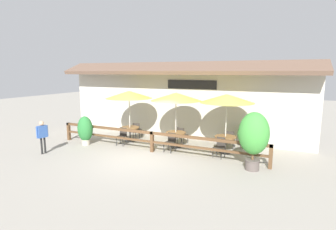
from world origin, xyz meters
TOP-DOWN VIEW (x-y plane):
  - ground_plane at (0.00, 0.00)m, footprint 60.00×60.00m
  - building_facade at (0.00, 4.10)m, footprint 14.28×1.49m
  - patio_railing at (0.00, 1.05)m, footprint 10.40×0.14m
  - patio_umbrella_near at (-1.98, 2.24)m, footprint 2.44×2.44m
  - dining_table_near at (-1.98, 2.24)m, footprint 0.99×0.99m
  - chair_near_streetside at (-1.96, 1.48)m, footprint 0.44×0.44m
  - chair_near_wallside at (-2.00, 3.00)m, footprint 0.49×0.49m
  - patio_umbrella_middle at (0.70, 2.19)m, footprint 2.44×2.44m
  - dining_table_middle at (0.70, 2.19)m, footprint 0.99×0.99m
  - chair_middle_streetside at (0.74, 1.45)m, footprint 0.48×0.48m
  - chair_middle_wallside at (0.73, 2.94)m, footprint 0.49×0.49m
  - patio_umbrella_far at (3.09, 2.39)m, footprint 2.44×2.44m
  - dining_table_far at (3.09, 2.39)m, footprint 0.99×0.99m
  - chair_far_streetside at (3.03, 1.62)m, footprint 0.49×0.49m
  - chair_far_wallside at (3.15, 3.15)m, footprint 0.43×0.43m
  - potted_plant_tall_tropical at (-3.63, 0.68)m, footprint 0.78×0.70m
  - potted_plant_entrance_palm at (4.51, 0.65)m, footprint 1.12×1.01m
  - potted_plant_corner_fern at (3.78, 3.55)m, footprint 0.71×0.64m
  - pedestrian at (-4.32, -1.27)m, footprint 0.26×0.53m

SIDE VIEW (x-z plane):
  - ground_plane at x=0.00m, z-range 0.00..0.00m
  - chair_near_streetside at x=-1.96m, z-range 0.05..0.92m
  - chair_near_wallside at x=-2.00m, z-range 0.05..0.92m
  - chair_middle_streetside at x=0.74m, z-range 0.05..0.92m
  - chair_middle_wallside at x=0.73m, z-range 0.05..0.92m
  - chair_far_streetside at x=3.03m, z-range 0.05..0.92m
  - chair_far_wallside at x=3.15m, z-range 0.05..0.92m
  - dining_table_near at x=-1.98m, z-range 0.23..0.99m
  - dining_table_middle at x=0.70m, z-range 0.23..0.99m
  - dining_table_far at x=3.09m, z-range 0.23..0.99m
  - potted_plant_corner_fern at x=3.78m, z-range 0.09..1.16m
  - patio_railing at x=0.00m, z-range 0.22..1.17m
  - potted_plant_tall_tropical at x=-3.63m, z-range 0.05..1.52m
  - pedestrian at x=-4.32m, z-range 0.22..1.73m
  - potted_plant_entrance_palm at x=4.51m, z-range 0.23..2.45m
  - building_facade at x=0.00m, z-range 0.05..4.28m
  - patio_umbrella_near at x=-1.98m, z-range 1.13..3.86m
  - patio_umbrella_middle at x=0.70m, z-range 1.13..3.86m
  - patio_umbrella_far at x=3.09m, z-range 1.13..3.86m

